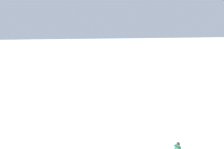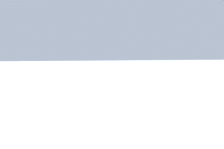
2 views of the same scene
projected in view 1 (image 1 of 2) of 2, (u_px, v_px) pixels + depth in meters
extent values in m
cube|color=#1E5938|center=(178.00, 149.00, 12.90)|extent=(0.42, 0.30, 0.61)
sphere|color=tan|center=(178.00, 144.00, 12.78)|extent=(0.23, 0.23, 0.23)
sphere|color=black|center=(178.00, 144.00, 12.77)|extent=(0.24, 0.24, 0.24)
cylinder|color=#1E5938|center=(177.00, 147.00, 12.55)|extent=(0.14, 0.55, 0.42)
cylinder|color=#1E5938|center=(176.00, 147.00, 13.09)|extent=(0.09, 0.09, 0.61)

